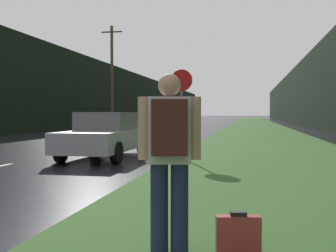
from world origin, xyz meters
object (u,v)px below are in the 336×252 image
(hitchhiker_with_backpack, at_px, (169,152))
(car_passing_near, at_px, (106,135))
(suitcase, at_px, (238,235))
(stop_sign, at_px, (182,104))

(hitchhiker_with_backpack, distance_m, car_passing_near, 9.12)
(hitchhiker_with_backpack, relative_size, car_passing_near, 0.40)
(suitcase, bearing_deg, car_passing_near, 106.42)
(suitcase, bearing_deg, hitchhiker_with_backpack, -178.94)
(car_passing_near, bearing_deg, stop_sign, -171.41)
(stop_sign, relative_size, hitchhiker_with_backpack, 1.55)
(stop_sign, xyz_separation_m, car_passing_near, (-2.30, -0.35, -0.96))
(hitchhiker_with_backpack, bearing_deg, suitcase, 1.06)
(stop_sign, distance_m, car_passing_near, 2.52)
(car_passing_near, bearing_deg, hitchhiker_with_backpack, 113.16)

